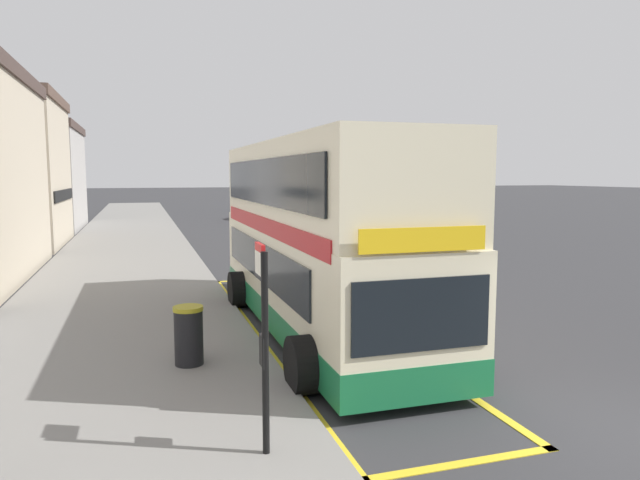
# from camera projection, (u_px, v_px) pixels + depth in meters

# --- Properties ---
(ground_plane) EXTENTS (260.00, 260.00, 0.00)m
(ground_plane) POSITION_uv_depth(u_px,v_px,m) (241.00, 230.00, 38.22)
(ground_plane) COLOR #333335
(pavement_near) EXTENTS (6.00, 76.00, 0.14)m
(pavement_near) POSITION_uv_depth(u_px,v_px,m) (130.00, 232.00, 36.14)
(pavement_near) COLOR gray
(pavement_near) RESTS_ON ground
(double_decker_bus) EXTENTS (3.28, 10.53, 4.40)m
(double_decker_bus) POSITION_uv_depth(u_px,v_px,m) (317.00, 243.00, 13.42)
(double_decker_bus) COLOR beige
(double_decker_bus) RESTS_ON ground
(bus_bay_markings) EXTENTS (2.85, 13.67, 0.01)m
(bus_bay_markings) POSITION_uv_depth(u_px,v_px,m) (311.00, 329.00, 13.73)
(bus_bay_markings) COLOR yellow
(bus_bay_markings) RESTS_ON ground
(bus_stop_sign) EXTENTS (0.09, 0.51, 2.65)m
(bus_stop_sign) POSITION_uv_depth(u_px,v_px,m) (264.00, 331.00, 7.23)
(bus_stop_sign) COLOR black
(bus_stop_sign) RESTS_ON pavement_near
(terrace_annex) EXTENTS (9.72, 9.88, 7.01)m
(terrace_annex) POSITION_uv_depth(u_px,v_px,m) (1.00, 177.00, 37.61)
(terrace_annex) COLOR #B2ADA8
(terrace_annex) RESTS_ON ground
(parked_car_maroon_ahead) EXTENTS (2.09, 4.20, 1.62)m
(parked_car_maroon_ahead) POSITION_uv_depth(u_px,v_px,m) (307.00, 223.00, 33.91)
(parked_car_maroon_ahead) COLOR maroon
(parked_car_maroon_ahead) RESTS_ON ground
(parked_car_maroon_across) EXTENTS (2.09, 4.20, 1.62)m
(parked_car_maroon_across) POSITION_uv_depth(u_px,v_px,m) (254.00, 210.00, 47.22)
(parked_car_maroon_across) COLOR maroon
(parked_car_maroon_across) RESTS_ON ground
(parked_car_teal_distant) EXTENTS (2.09, 4.20, 1.62)m
(parked_car_teal_distant) POSITION_uv_depth(u_px,v_px,m) (255.00, 202.00, 60.08)
(parked_car_teal_distant) COLOR #196066
(parked_car_teal_distant) RESTS_ON ground
(litter_bin) EXTENTS (0.56, 0.56, 1.10)m
(litter_bin) POSITION_uv_depth(u_px,v_px,m) (189.00, 335.00, 10.69)
(litter_bin) COLOR black
(litter_bin) RESTS_ON pavement_near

